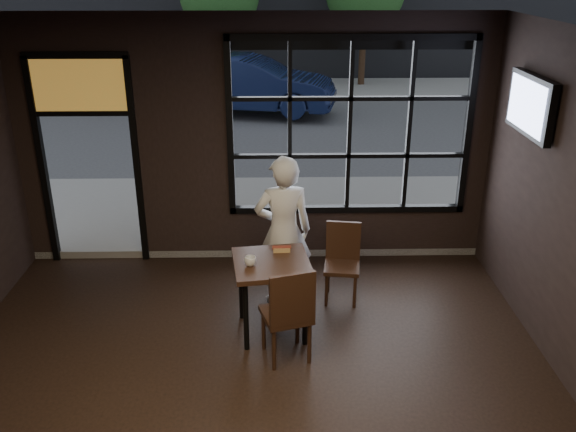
{
  "coord_description": "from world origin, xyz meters",
  "views": [
    {
      "loc": [
        0.27,
        -3.95,
        3.74
      ],
      "look_at": [
        0.4,
        2.2,
        1.15
      ],
      "focal_mm": 38.0,
      "sensor_mm": 36.0,
      "label": 1
    }
  ],
  "objects_px": {
    "chair_near": "(286,311)",
    "navy_car": "(251,84)",
    "man": "(283,232)",
    "cafe_table": "(272,296)"
  },
  "relations": [
    {
      "from": "man",
      "to": "navy_car",
      "type": "xyz_separation_m",
      "value": [
        -0.71,
        9.37,
        -0.09
      ]
    },
    {
      "from": "man",
      "to": "navy_car",
      "type": "height_order",
      "value": "man"
    },
    {
      "from": "man",
      "to": "navy_car",
      "type": "relative_size",
      "value": 0.42
    },
    {
      "from": "cafe_table",
      "to": "navy_car",
      "type": "bearing_deg",
      "value": 85.88
    },
    {
      "from": "navy_car",
      "to": "chair_near",
      "type": "bearing_deg",
      "value": -164.71
    },
    {
      "from": "chair_near",
      "to": "man",
      "type": "bearing_deg",
      "value": -106.35
    },
    {
      "from": "man",
      "to": "navy_car",
      "type": "distance_m",
      "value": 9.4
    },
    {
      "from": "chair_near",
      "to": "navy_car",
      "type": "xyz_separation_m",
      "value": [
        -0.72,
        10.46,
        0.28
      ]
    },
    {
      "from": "chair_near",
      "to": "navy_car",
      "type": "height_order",
      "value": "navy_car"
    },
    {
      "from": "cafe_table",
      "to": "chair_near",
      "type": "relative_size",
      "value": 0.81
    }
  ]
}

